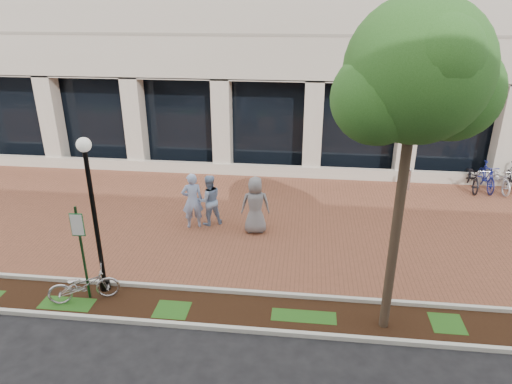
# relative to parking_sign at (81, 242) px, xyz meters

# --- Properties ---
(ground) EXTENTS (120.00, 120.00, 0.00)m
(ground) POSITION_rel_parking_sign_xyz_m (3.75, 5.14, -1.67)
(ground) COLOR black
(ground) RESTS_ON ground
(brick_plaza) EXTENTS (40.00, 9.00, 0.01)m
(brick_plaza) POSITION_rel_parking_sign_xyz_m (3.75, 5.14, -1.66)
(brick_plaza) COLOR brown
(brick_plaza) RESTS_ON ground
(planting_strip) EXTENTS (40.00, 1.50, 0.01)m
(planting_strip) POSITION_rel_parking_sign_xyz_m (3.75, -0.11, -1.66)
(planting_strip) COLOR black
(planting_strip) RESTS_ON ground
(curb_plaza_side) EXTENTS (40.00, 0.12, 0.12)m
(curb_plaza_side) POSITION_rel_parking_sign_xyz_m (3.75, 0.64, -1.61)
(curb_plaza_side) COLOR beige
(curb_plaza_side) RESTS_ON ground
(curb_street_side) EXTENTS (40.00, 0.12, 0.12)m
(curb_street_side) POSITION_rel_parking_sign_xyz_m (3.75, -0.86, -1.61)
(curb_street_side) COLOR beige
(curb_street_side) RESTS_ON ground
(parking_sign) EXTENTS (0.34, 0.07, 2.65)m
(parking_sign) POSITION_rel_parking_sign_xyz_m (0.00, 0.00, 0.00)
(parking_sign) COLOR #153B1A
(parking_sign) RESTS_ON ground
(lamppost) EXTENTS (0.36, 0.36, 4.28)m
(lamppost) POSITION_rel_parking_sign_xyz_m (0.25, 0.43, 0.75)
(lamppost) COLOR black
(lamppost) RESTS_ON ground
(street_tree) EXTENTS (3.41, 2.84, 7.45)m
(street_tree) POSITION_rel_parking_sign_xyz_m (7.60, -0.21, 4.16)
(street_tree) COLOR #423226
(street_tree) RESTS_ON ground
(locked_bicycle) EXTENTS (1.89, 1.26, 0.94)m
(locked_bicycle) POSITION_rel_parking_sign_xyz_m (-0.06, -0.10, -1.20)
(locked_bicycle) COLOR #B1B1B5
(locked_bicycle) RESTS_ON ground
(pedestrian_left) EXTENTS (0.83, 0.68, 1.97)m
(pedestrian_left) POSITION_rel_parking_sign_xyz_m (1.74, 4.36, -0.68)
(pedestrian_left) COLOR #8FA7D6
(pedestrian_left) RESTS_ON ground
(pedestrian_mid) EXTENTS (1.10, 1.01, 1.82)m
(pedestrian_mid) POSITION_rel_parking_sign_xyz_m (2.25, 4.65, -0.76)
(pedestrian_mid) COLOR #829DC3
(pedestrian_mid) RESTS_ON ground
(pedestrian_right) EXTENTS (1.05, 0.76, 1.97)m
(pedestrian_right) POSITION_rel_parking_sign_xyz_m (3.91, 4.24, -0.68)
(pedestrian_right) COLOR slate
(pedestrian_right) RESTS_ON ground
(bollard) EXTENTS (0.12, 0.12, 0.98)m
(bollard) POSITION_rel_parking_sign_xyz_m (9.77, 8.63, -1.17)
(bollard) COLOR #B9B9BE
(bollard) RESTS_ON ground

